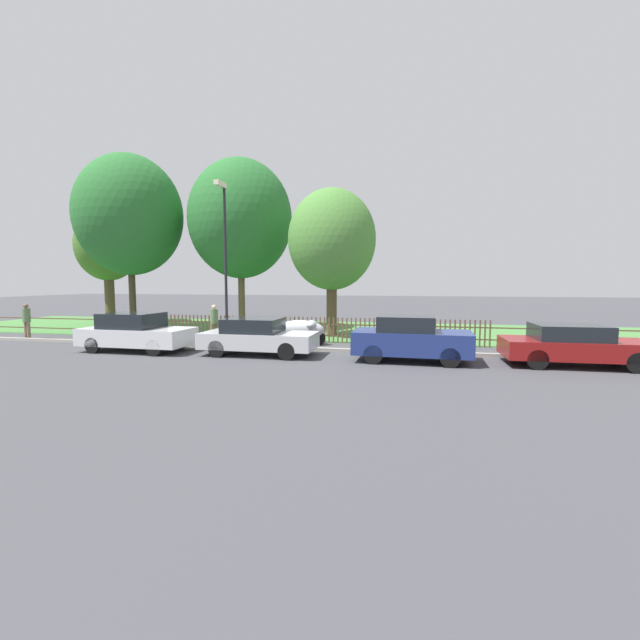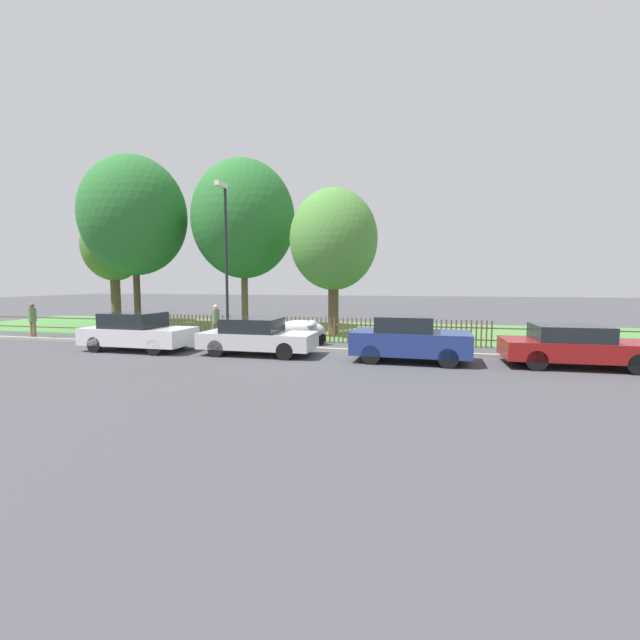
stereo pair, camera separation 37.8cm
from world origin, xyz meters
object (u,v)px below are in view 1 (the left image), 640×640
parked_car_navy_estate (411,338)px  tree_far_left (332,240)px  tree_behind_motorcycle (129,215)px  pedestrian_near_fence (214,321)px  tree_nearest_kerb (108,246)px  parked_car_red_compact (574,345)px  covered_motorcycle (302,330)px  parked_car_black_saloon (257,336)px  pedestrian_by_lamp (27,319)px  parked_car_silver_hatchback (136,332)px  tree_mid_park (240,219)px  street_lamp (224,247)px

parked_car_navy_estate → tree_far_left: 7.67m
tree_behind_motorcycle → pedestrian_near_fence: (6.38, -3.38, -5.19)m
parked_car_navy_estate → pedestrian_near_fence: (-8.36, 3.04, 0.15)m
parked_car_navy_estate → tree_nearest_kerb: size_ratio=0.55×
parked_car_red_compact → covered_motorcycle: size_ratio=2.05×
parked_car_red_compact → pedestrian_near_fence: size_ratio=2.68×
parked_car_black_saloon → parked_car_red_compact: size_ratio=0.95×
pedestrian_by_lamp → parked_car_red_compact: bearing=12.4°
covered_motorcycle → tree_far_left: bearing=71.6°
tree_nearest_kerb → parked_car_navy_estate: bearing=-26.7°
parked_car_silver_hatchback → tree_mid_park: tree_mid_park is taller
tree_nearest_kerb → street_lamp: bearing=-33.7°
parked_car_black_saloon → parked_car_navy_estate: parked_car_navy_estate is taller
tree_nearest_kerb → street_lamp: size_ratio=1.08×
tree_behind_motorcycle → tree_nearest_kerb: bearing=142.1°
parked_car_navy_estate → pedestrian_by_lamp: (-16.89, 1.86, 0.15)m
covered_motorcycle → tree_far_left: tree_far_left is taller
parked_car_navy_estate → street_lamp: 8.17m
parked_car_black_saloon → tree_mid_park: tree_mid_park is taller
tree_nearest_kerb → street_lamp: tree_nearest_kerb is taller
tree_behind_motorcycle → parked_car_silver_hatchback: bearing=-53.9°
tree_mid_park → pedestrian_by_lamp: bearing=-144.2°
parked_car_navy_estate → tree_mid_park: bearing=141.6°
tree_mid_park → parked_car_black_saloon: bearing=-64.1°
covered_motorcycle → tree_nearest_kerb: (-13.99, 6.53, 4.10)m
parked_car_black_saloon → pedestrian_near_fence: pedestrian_near_fence is taller
parked_car_red_compact → tree_behind_motorcycle: tree_behind_motorcycle is taller
parked_car_silver_hatchback → covered_motorcycle: size_ratio=1.98×
parked_car_red_compact → tree_behind_motorcycle: bearing=161.6°
covered_motorcycle → pedestrian_by_lamp: (-12.54, -0.82, 0.27)m
pedestrian_near_fence → street_lamp: 3.48m
pedestrian_by_lamp → tree_far_left: bearing=32.5°
parked_car_navy_estate → tree_far_left: tree_far_left is taller
parked_car_silver_hatchback → parked_car_red_compact: parked_car_silver_hatchback is taller
parked_car_black_saloon → tree_far_left: 6.93m
tree_far_left → pedestrian_near_fence: bearing=-151.4°
parked_car_red_compact → tree_behind_motorcycle: size_ratio=0.46×
tree_behind_motorcycle → tree_far_left: tree_behind_motorcycle is taller
parked_car_black_saloon → tree_behind_motorcycle: (-9.45, 6.33, 5.43)m
parked_car_black_saloon → tree_mid_park: (-3.65, 7.51, 5.22)m
parked_car_navy_estate → parked_car_red_compact: (4.91, 0.21, -0.09)m
parked_car_silver_hatchback → parked_car_navy_estate: bearing=1.7°
parked_car_black_saloon → parked_car_navy_estate: 5.30m
parked_car_red_compact → tree_behind_motorcycle: 21.32m
parked_car_silver_hatchback → covered_motorcycle: bearing=27.1°
tree_far_left → parked_car_navy_estate: bearing=-57.0°
parked_car_silver_hatchback → parked_car_black_saloon: bearing=3.0°
parked_car_navy_estate → parked_car_red_compact: bearing=4.4°
parked_car_black_saloon → parked_car_red_compact: bearing=1.1°
parked_car_navy_estate → pedestrian_near_fence: pedestrian_near_fence is taller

